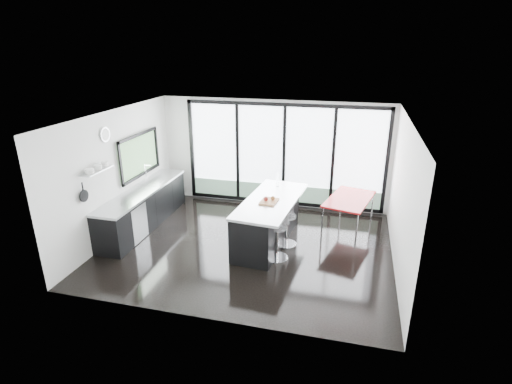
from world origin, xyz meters
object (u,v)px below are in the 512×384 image
(island, at_px, (267,220))
(red_table, at_px, (348,215))
(bar_stool_near, at_px, (277,242))
(bar_stool_far, at_px, (287,230))

(island, distance_m, red_table, 1.96)
(bar_stool_near, xyz_separation_m, red_table, (1.34, 1.68, 0.03))
(island, bearing_deg, red_table, 30.12)
(red_table, bearing_deg, island, -149.88)
(bar_stool_near, height_order, red_table, red_table)
(red_table, bearing_deg, bar_stool_far, -140.12)
(bar_stool_near, relative_size, red_table, 0.49)
(bar_stool_far, distance_m, red_table, 1.63)
(bar_stool_near, bearing_deg, island, 129.12)
(island, height_order, bar_stool_far, island)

